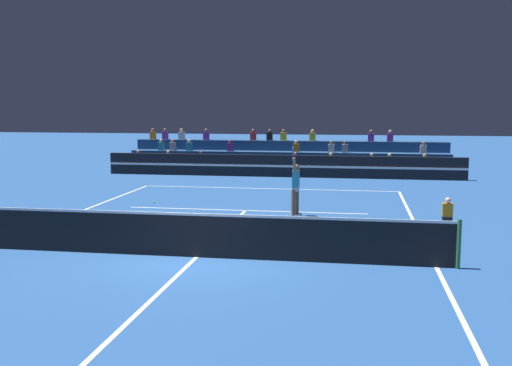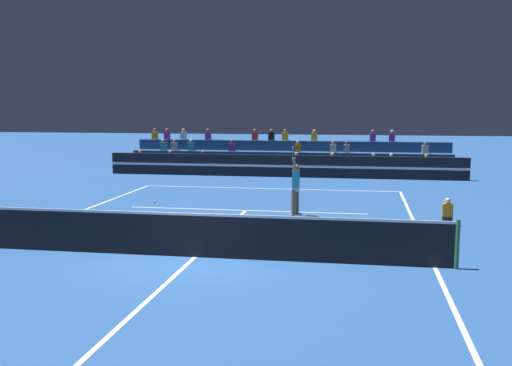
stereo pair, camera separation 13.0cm
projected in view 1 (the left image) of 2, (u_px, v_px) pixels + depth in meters
ground_plane at (196, 257)px, 14.18m from camera, size 120.00×120.00×0.00m
court_lines at (196, 257)px, 14.17m from camera, size 11.10×23.90×0.01m
tennis_net at (196, 235)px, 14.10m from camera, size 12.00×0.10×1.10m
sponsor_banner_wall at (281, 166)px, 30.01m from camera, size 18.00×0.26×1.10m
bleacher_stand at (287, 159)px, 32.48m from camera, size 17.11×2.85×2.28m
ball_kid_courtside at (447, 214)px, 17.91m from camera, size 0.30×0.36×0.84m
tennis_player at (296, 187)px, 19.20m from camera, size 0.35×1.22×2.40m
tennis_ball at (154, 202)px, 22.03m from camera, size 0.07×0.07×0.07m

